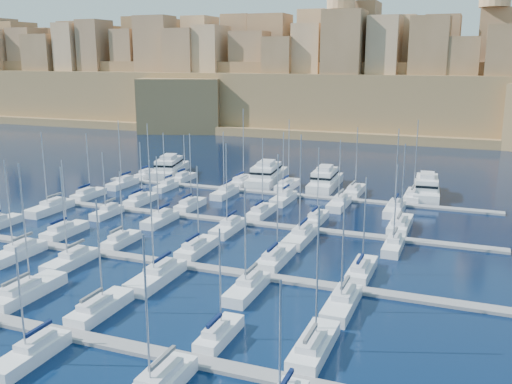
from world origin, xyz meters
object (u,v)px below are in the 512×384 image
at_px(sailboat_4, 219,334).
at_px(motor_yacht_b, 267,175).
at_px(motor_yacht_d, 426,188).
at_px(sailboat_2, 27,291).
at_px(motor_yacht_a, 170,168).
at_px(motor_yacht_c, 325,180).

height_order(sailboat_4, motor_yacht_b, sailboat_4).
relative_size(sailboat_4, motor_yacht_b, 0.63).
bearing_deg(motor_yacht_d, sailboat_2, -119.71).
relative_size(sailboat_2, motor_yacht_a, 0.92).
relative_size(motor_yacht_b, motor_yacht_d, 1.13).
xyz_separation_m(motor_yacht_a, motor_yacht_b, (24.70, 0.74, -0.00)).
bearing_deg(sailboat_4, motor_yacht_d, 78.95).
bearing_deg(motor_yacht_c, motor_yacht_a, 179.49).
distance_m(sailboat_4, motor_yacht_b, 74.83).
height_order(motor_yacht_c, motor_yacht_d, same).
bearing_deg(motor_yacht_d, motor_yacht_c, -179.85).
relative_size(sailboat_2, motor_yacht_c, 0.98).
bearing_deg(sailboat_4, motor_yacht_b, 106.52).
bearing_deg(motor_yacht_a, motor_yacht_d, -0.27).
height_order(sailboat_4, motor_yacht_a, sailboat_4).
relative_size(sailboat_2, motor_yacht_d, 0.97).
bearing_deg(sailboat_4, sailboat_2, 176.83).
distance_m(sailboat_4, motor_yacht_d, 72.05).
relative_size(sailboat_2, motor_yacht_b, 0.85).
xyz_separation_m(sailboat_4, motor_yacht_d, (13.81, 70.71, 1.01)).
xyz_separation_m(sailboat_2, motor_yacht_c, (18.34, 69.23, 0.95)).
bearing_deg(motor_yacht_d, motor_yacht_a, 179.73).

